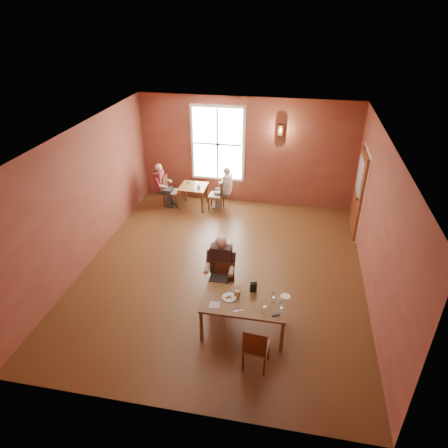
% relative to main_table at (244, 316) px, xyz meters
% --- Properties ---
extents(ground, '(6.00, 7.00, 0.01)m').
position_rel_main_table_xyz_m(ground, '(-0.73, 1.73, -0.34)').
color(ground, brown).
rests_on(ground, ground).
extents(wall_back, '(6.00, 0.04, 3.00)m').
position_rel_main_table_xyz_m(wall_back, '(-0.73, 5.23, 1.16)').
color(wall_back, brown).
rests_on(wall_back, ground).
extents(wall_front, '(6.00, 0.04, 3.00)m').
position_rel_main_table_xyz_m(wall_front, '(-0.73, -1.77, 1.16)').
color(wall_front, brown).
rests_on(wall_front, ground).
extents(wall_left, '(0.04, 7.00, 3.00)m').
position_rel_main_table_xyz_m(wall_left, '(-3.73, 1.73, 1.16)').
color(wall_left, brown).
rests_on(wall_left, ground).
extents(wall_right, '(0.04, 7.00, 3.00)m').
position_rel_main_table_xyz_m(wall_right, '(2.27, 1.73, 1.16)').
color(wall_right, brown).
rests_on(wall_right, ground).
extents(ceiling, '(6.00, 7.00, 0.04)m').
position_rel_main_table_xyz_m(ceiling, '(-0.73, 1.73, 2.66)').
color(ceiling, white).
rests_on(ceiling, wall_back).
extents(window, '(1.36, 0.10, 1.96)m').
position_rel_main_table_xyz_m(window, '(-1.53, 5.18, 1.36)').
color(window, white).
rests_on(window, wall_back).
extents(door, '(0.12, 1.04, 2.10)m').
position_rel_main_table_xyz_m(door, '(2.21, 4.03, 0.71)').
color(door, maroon).
rests_on(door, ground).
extents(wall_sconce, '(0.16, 0.16, 0.28)m').
position_rel_main_table_xyz_m(wall_sconce, '(0.17, 5.13, 1.86)').
color(wall_sconce, brown).
rests_on(wall_sconce, wall_back).
extents(main_table, '(1.45, 0.82, 0.68)m').
position_rel_main_table_xyz_m(main_table, '(0.00, 0.00, 0.00)').
color(main_table, brown).
rests_on(main_table, ground).
extents(chair_diner_main, '(0.38, 0.38, 0.85)m').
position_rel_main_table_xyz_m(chair_diner_main, '(-0.50, 0.65, 0.08)').
color(chair_diner_main, brown).
rests_on(chair_diner_main, ground).
extents(diner_main, '(0.53, 0.53, 1.32)m').
position_rel_main_table_xyz_m(diner_main, '(-0.50, 0.62, 0.32)').
color(diner_main, black).
rests_on(diner_main, ground).
extents(chair_empty, '(0.41, 0.41, 0.85)m').
position_rel_main_table_xyz_m(chair_empty, '(0.30, -0.73, 0.08)').
color(chair_empty, '#5D3315').
rests_on(chair_empty, ground).
extents(plate_food, '(0.34, 0.34, 0.03)m').
position_rel_main_table_xyz_m(plate_food, '(-0.27, 0.03, 0.36)').
color(plate_food, white).
rests_on(plate_food, main_table).
extents(sandwich, '(0.10, 0.10, 0.10)m').
position_rel_main_table_xyz_m(sandwich, '(-0.14, 0.10, 0.39)').
color(sandwich, tan).
rests_on(sandwich, main_table).
extents(goblet_a, '(0.09, 0.09, 0.17)m').
position_rel_main_table_xyz_m(goblet_a, '(0.48, 0.10, 0.43)').
color(goblet_a, white).
rests_on(goblet_a, main_table).
extents(goblet_b, '(0.08, 0.08, 0.18)m').
position_rel_main_table_xyz_m(goblet_b, '(0.62, -0.14, 0.43)').
color(goblet_b, white).
rests_on(goblet_b, main_table).
extents(goblet_c, '(0.08, 0.08, 0.18)m').
position_rel_main_table_xyz_m(goblet_c, '(0.35, -0.16, 0.43)').
color(goblet_c, white).
rests_on(goblet_c, main_table).
extents(menu_stand, '(0.13, 0.08, 0.20)m').
position_rel_main_table_xyz_m(menu_stand, '(0.12, 0.28, 0.44)').
color(menu_stand, black).
rests_on(menu_stand, main_table).
extents(knife, '(0.17, 0.07, 0.00)m').
position_rel_main_table_xyz_m(knife, '(-0.06, -0.26, 0.34)').
color(knife, silver).
rests_on(knife, main_table).
extents(napkin, '(0.19, 0.19, 0.01)m').
position_rel_main_table_xyz_m(napkin, '(-0.49, -0.20, 0.34)').
color(napkin, silver).
rests_on(napkin, main_table).
extents(side_plate, '(0.20, 0.20, 0.01)m').
position_rel_main_table_xyz_m(side_plate, '(0.68, 0.24, 0.35)').
color(side_plate, white).
rests_on(side_plate, main_table).
extents(sunglasses, '(0.13, 0.09, 0.02)m').
position_rel_main_table_xyz_m(sunglasses, '(0.55, -0.26, 0.35)').
color(sunglasses, black).
rests_on(sunglasses, main_table).
extents(second_table, '(0.73, 0.73, 0.64)m').
position_rel_main_table_xyz_m(second_table, '(-2.11, 4.59, -0.02)').
color(second_table, brown).
rests_on(second_table, ground).
extents(chair_diner_white, '(0.39, 0.39, 0.88)m').
position_rel_main_table_xyz_m(chair_diner_white, '(-1.46, 4.59, 0.10)').
color(chair_diner_white, '#412114').
rests_on(chair_diner_white, ground).
extents(diner_white, '(0.47, 0.47, 1.19)m').
position_rel_main_table_xyz_m(diner_white, '(-1.43, 4.59, 0.25)').
color(diner_white, white).
rests_on(diner_white, ground).
extents(chair_diner_maroon, '(0.39, 0.39, 0.88)m').
position_rel_main_table_xyz_m(chair_diner_maroon, '(-2.76, 4.59, 0.10)').
color(chair_diner_maroon, brown).
rests_on(chair_diner_maroon, ground).
extents(diner_maroon, '(0.49, 0.49, 1.21)m').
position_rel_main_table_xyz_m(diner_maroon, '(-2.79, 4.59, 0.27)').
color(diner_maroon, '#511720').
rests_on(diner_maroon, ground).
extents(cup_a, '(0.12, 0.12, 0.09)m').
position_rel_main_table_xyz_m(cup_a, '(-1.92, 4.46, 0.34)').
color(cup_a, white).
rests_on(cup_a, second_table).
extents(cup_b, '(0.12, 0.12, 0.08)m').
position_rel_main_table_xyz_m(cup_b, '(-2.27, 4.72, 0.34)').
color(cup_b, silver).
rests_on(cup_b, second_table).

